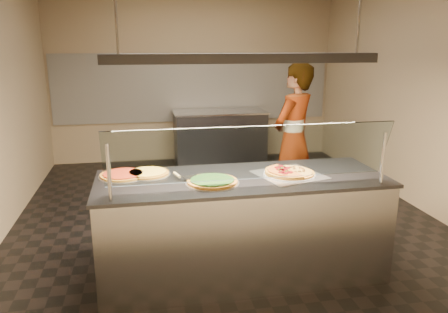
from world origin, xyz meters
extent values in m
cube|color=black|center=(0.00, 0.00, -0.01)|extent=(5.00, 6.00, 0.02)
cube|color=#9B8964|center=(0.00, 3.01, 1.50)|extent=(5.00, 0.02, 3.00)
cube|color=#9B8964|center=(0.00, -3.01, 1.50)|extent=(5.00, 0.02, 3.00)
cube|color=#9B8964|center=(2.51, 0.00, 1.50)|extent=(0.02, 6.00, 3.00)
cube|color=silver|center=(0.00, 2.98, 1.30)|extent=(4.90, 0.02, 1.20)
cube|color=#B7B7BC|center=(-0.12, -1.24, 0.45)|extent=(2.50, 0.90, 0.90)
cube|color=#37373C|center=(-0.12, -1.24, 0.92)|extent=(2.54, 0.94, 0.03)
cylinder|color=#B7B7BC|center=(-1.22, -1.64, 1.15)|extent=(0.03, 0.03, 0.44)
cylinder|color=#B7B7BC|center=(0.98, -1.64, 1.15)|extent=(0.03, 0.03, 0.44)
cube|color=white|center=(-0.12, -1.58, 1.23)|extent=(2.30, 0.18, 0.47)
cube|color=silver|center=(0.31, -1.26, 0.93)|extent=(0.65, 0.65, 0.01)
cylinder|color=silver|center=(0.31, -1.26, 0.94)|extent=(0.47, 0.47, 0.01)
cylinder|color=#510709|center=(0.30, -1.21, 0.99)|extent=(0.06, 0.06, 0.01)
cylinder|color=#510709|center=(0.26, -1.15, 0.99)|extent=(0.06, 0.06, 0.01)
cylinder|color=#510709|center=(0.27, -1.19, 0.99)|extent=(0.06, 0.06, 0.01)
cylinder|color=#510709|center=(0.22, -1.19, 0.99)|extent=(0.06, 0.06, 0.01)
cylinder|color=#510709|center=(0.27, -1.24, 0.99)|extent=(0.06, 0.06, 0.01)
cylinder|color=#510709|center=(0.22, -1.25, 0.99)|extent=(0.06, 0.06, 0.01)
cylinder|color=#510709|center=(0.23, -1.28, 0.99)|extent=(0.06, 0.06, 0.01)
cylinder|color=#510709|center=(0.26, -1.29, 0.99)|extent=(0.06, 0.06, 0.01)
cylinder|color=#510709|center=(0.21, -1.34, 0.99)|extent=(0.06, 0.06, 0.01)
cylinder|color=#510709|center=(0.23, -1.38, 0.99)|extent=(0.06, 0.06, 0.01)
cylinder|color=#510709|center=(0.28, -1.35, 0.99)|extent=(0.06, 0.06, 0.01)
cube|color=#19590F|center=(0.29, -1.17, 0.99)|extent=(0.01, 0.02, 0.01)
cube|color=#19590F|center=(0.24, -1.15, 0.99)|extent=(0.02, 0.02, 0.01)
cube|color=#19590F|center=(0.25, -1.22, 0.99)|extent=(0.02, 0.02, 0.01)
cube|color=#19590F|center=(0.25, -1.24, 0.99)|extent=(0.02, 0.02, 0.01)
cube|color=#19590F|center=(0.21, -1.27, 0.99)|extent=(0.01, 0.02, 0.01)
cube|color=#19590F|center=(0.21, -1.32, 0.99)|extent=(0.02, 0.02, 0.01)
cube|color=#19590F|center=(0.26, -1.32, 0.99)|extent=(0.02, 0.02, 0.01)
cube|color=#19590F|center=(0.28, -1.33, 0.99)|extent=(0.01, 0.02, 0.01)
sphere|color=#513014|center=(0.32, -1.33, 0.97)|extent=(0.03, 0.03, 0.03)
sphere|color=#513014|center=(0.34, -1.35, 0.97)|extent=(0.03, 0.03, 0.03)
sphere|color=#513014|center=(0.34, -1.31, 0.97)|extent=(0.03, 0.03, 0.03)
sphere|color=#513014|center=(0.35, -1.30, 0.97)|extent=(0.03, 0.03, 0.03)
sphere|color=#513014|center=(0.39, -1.30, 0.97)|extent=(0.03, 0.03, 0.03)
sphere|color=#513014|center=(0.43, -1.29, 0.97)|extent=(0.03, 0.03, 0.03)
sphere|color=#513014|center=(0.44, -1.26, 0.97)|extent=(0.03, 0.03, 0.03)
sphere|color=#513014|center=(0.45, -1.22, 0.97)|extent=(0.03, 0.03, 0.03)
sphere|color=#513014|center=(0.44, -1.19, 0.97)|extent=(0.03, 0.03, 0.03)
sphere|color=#513014|center=(0.37, -1.21, 0.97)|extent=(0.03, 0.03, 0.03)
sphere|color=#513014|center=(0.39, -1.15, 0.97)|extent=(0.03, 0.03, 0.03)
sphere|color=#513014|center=(0.36, -1.16, 0.97)|extent=(0.03, 0.03, 0.03)
cylinder|color=silver|center=(-0.40, -1.36, 0.93)|extent=(0.46, 0.46, 0.01)
cylinder|color=brown|center=(-0.40, -1.36, 0.95)|extent=(0.43, 0.43, 0.02)
cylinder|color=black|center=(-0.40, -1.36, 0.96)|extent=(0.37, 0.37, 0.01)
cylinder|color=silver|center=(-0.93, -1.00, 0.93)|extent=(0.40, 0.40, 0.01)
cylinder|color=brown|center=(-0.93, -1.00, 0.94)|extent=(0.37, 0.37, 0.02)
cylinder|color=gold|center=(-0.93, -1.00, 0.96)|extent=(0.33, 0.33, 0.01)
cylinder|color=silver|center=(-1.15, -1.01, 0.93)|extent=(0.43, 0.43, 0.01)
cylinder|color=brown|center=(-1.15, -1.01, 0.94)|extent=(0.40, 0.40, 0.02)
cylinder|color=maroon|center=(-1.15, -1.01, 0.96)|extent=(0.35, 0.35, 0.01)
cube|color=#B7B7BC|center=(-0.57, -1.24, 0.96)|extent=(0.15, 0.14, 0.00)
cylinder|color=tan|center=(-0.68, -1.16, 0.96)|extent=(0.06, 0.14, 0.02)
cube|color=#37373C|center=(0.38, 2.55, 0.45)|extent=(1.55, 0.70, 0.90)
cube|color=#B7B7BC|center=(0.38, 2.55, 0.92)|extent=(1.59, 0.74, 0.03)
imported|color=#322C3A|center=(0.87, 0.20, 0.93)|extent=(0.80, 0.77, 1.85)
cube|color=#37373C|center=(-0.12, -1.24, 1.95)|extent=(2.30, 0.18, 0.08)
camera|label=1|loc=(-0.97, -4.81, 2.08)|focal=35.00mm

